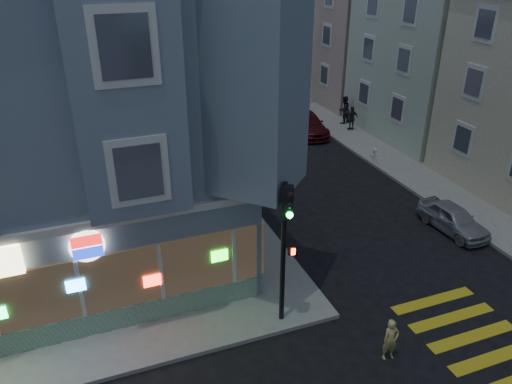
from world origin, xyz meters
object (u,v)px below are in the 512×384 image
fire_hydrant (375,154)px  parked_car_b (285,102)px  street_tree_near (273,41)px  street_tree_far (241,28)px  pedestrian_a (344,110)px  utility_pole (303,43)px  parked_car_a (453,219)px  parked_car_c (307,124)px  parked_car_d (236,88)px  traffic_signal (286,232)px  running_child (391,340)px  pedestrian_b (352,118)px

fire_hydrant → parked_car_b: bearing=93.1°
street_tree_near → parked_car_b: (-1.50, -6.10, -3.34)m
street_tree_far → pedestrian_a: (0.80, -18.69, -2.85)m
utility_pole → fire_hydrant: bearing=-93.6°
street_tree_far → parked_car_a: size_ratio=1.55×
parked_car_c → parked_car_d: bearing=104.1°
parked_car_a → traffic_signal: size_ratio=0.70×
street_tree_near → parked_car_a: (-1.87, -24.72, -3.35)m
street_tree_near → running_child: size_ratio=3.86×
street_tree_far → parked_car_a: street_tree_far is taller
street_tree_near → utility_pole: bearing=-91.9°
parked_car_b → fire_hydrant: parked_car_b is taller
pedestrian_a → traffic_signal: traffic_signal is taller
utility_pole → pedestrian_b: bearing=-82.5°
running_child → parked_car_a: running_child is taller
parked_car_d → fire_hydrant: bearing=-85.7°
fire_hydrant → street_tree_near: bearing=87.0°
running_child → pedestrian_b: 20.23m
utility_pole → parked_car_d: size_ratio=2.10×
parked_car_a → parked_car_d: (-1.73, 23.81, 0.01)m
utility_pole → pedestrian_b: size_ratio=5.82×
parked_car_d → traffic_signal: (-7.44, -26.67, 2.87)m
parked_car_b → parked_car_c: 5.25m
street_tree_near → fire_hydrant: (-0.90, -17.17, -3.39)m
pedestrian_b → parked_car_d: pedestrian_b is taller
pedestrian_a → pedestrian_b: (-0.20, -1.39, -0.16)m
running_child → parked_car_c: size_ratio=0.30×
pedestrian_a → fire_hydrant: size_ratio=2.49×
traffic_signal → fire_hydrant: bearing=69.2°
parked_car_d → traffic_signal: 27.84m
fire_hydrant → traffic_signal: bearing=-134.3°
pedestrian_b → parked_car_d: (-4.20, 11.18, -0.33)m
running_child → pedestrian_a: pedestrian_a is taller
pedestrian_b → fire_hydrant: (-1.50, -5.08, -0.38)m
parked_car_b → fire_hydrant: (0.60, -11.06, -0.05)m
utility_pole → fire_hydrant: 11.97m
pedestrian_b → parked_car_c: (-2.85, 0.78, -0.26)m
pedestrian_a → pedestrian_b: size_ratio=1.20×
traffic_signal → pedestrian_a: bearing=78.4°
running_child → traffic_signal: (-2.34, 2.47, 2.78)m
pedestrian_a → traffic_signal: size_ratio=0.38×
running_child → parked_car_d: bearing=83.5°
parked_car_d → traffic_signal: size_ratio=0.87×
street_tree_far → parked_car_d: street_tree_far is taller
street_tree_far → pedestrian_a: size_ratio=2.85×
running_child → parked_car_c: (6.45, 18.75, -0.03)m
pedestrian_a → fire_hydrant: pedestrian_a is taller
utility_pole → street_tree_far: utility_pole is taller
street_tree_far → parked_car_b: size_ratio=1.47×
parked_car_b → traffic_signal: traffic_signal is taller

